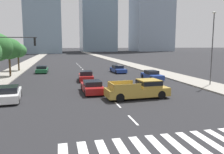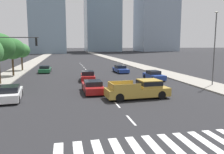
# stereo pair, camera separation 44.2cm
# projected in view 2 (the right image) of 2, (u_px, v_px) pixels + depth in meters

# --- Properties ---
(sidewalk_east) EXTENTS (4.00, 260.00, 0.15)m
(sidewalk_east) POSITION_uv_depth(u_px,v_px,m) (164.00, 73.00, 39.06)
(sidewalk_east) COLOR gray
(sidewalk_east) RESTS_ON ground
(sidewalk_west) EXTENTS (4.00, 260.00, 0.15)m
(sidewalk_west) POSITION_uv_depth(u_px,v_px,m) (6.00, 77.00, 33.91)
(sidewalk_west) COLOR gray
(sidewalk_west) RESTS_ON ground
(crosswalk_near) EXTENTS (9.45, 2.84, 0.01)m
(crosswalk_near) POSITION_uv_depth(u_px,v_px,m) (155.00, 147.00, 10.79)
(crosswalk_near) COLOR silver
(crosswalk_near) RESTS_ON ground
(lane_divider_center) EXTENTS (0.14, 50.00, 0.01)m
(lane_divider_center) POSITION_uv_depth(u_px,v_px,m) (90.00, 74.00, 37.93)
(lane_divider_center) COLOR silver
(lane_divider_center) RESTS_ON ground
(pickup_truck) EXTENTS (5.89, 2.40, 1.67)m
(pickup_truck) POSITION_uv_depth(u_px,v_px,m) (140.00, 89.00, 20.73)
(pickup_truck) COLOR #B28E38
(pickup_truck) RESTS_ON ground
(sedan_green_0) EXTENTS (1.96, 4.56, 1.22)m
(sedan_green_0) POSITION_uv_depth(u_px,v_px,m) (45.00, 69.00, 40.27)
(sedan_green_0) COLOR #1E6038
(sedan_green_0) RESTS_ON ground
(sedan_red_1) EXTENTS (1.97, 4.52, 1.25)m
(sedan_red_1) POSITION_uv_depth(u_px,v_px,m) (93.00, 87.00, 23.18)
(sedan_red_1) COLOR maroon
(sedan_red_1) RESTS_ON ground
(sedan_blue_2) EXTENTS (2.04, 4.85, 1.26)m
(sedan_blue_2) POSITION_uv_depth(u_px,v_px,m) (121.00, 69.00, 40.26)
(sedan_blue_2) COLOR navy
(sedan_blue_2) RESTS_ON ground
(sedan_red_3) EXTENTS (2.14, 4.43, 1.33)m
(sedan_red_3) POSITION_uv_depth(u_px,v_px,m) (88.00, 76.00, 31.07)
(sedan_red_3) COLOR maroon
(sedan_red_3) RESTS_ON ground
(sedan_blue_4) EXTENTS (1.90, 4.32, 1.28)m
(sedan_blue_4) POSITION_uv_depth(u_px,v_px,m) (154.00, 76.00, 31.77)
(sedan_blue_4) COLOR navy
(sedan_blue_4) RESTS_ON ground
(sedan_white_5) EXTENTS (2.28, 4.66, 1.29)m
(sedan_white_5) POSITION_uv_depth(u_px,v_px,m) (9.00, 93.00, 20.03)
(sedan_white_5) COLOR silver
(sedan_white_5) RESTS_ON ground
(traffic_signal_far) EXTENTS (5.01, 0.28, 5.88)m
(traffic_signal_far) POSITION_uv_depth(u_px,v_px,m) (10.00, 51.00, 24.21)
(traffic_signal_far) COLOR #333335
(traffic_signal_far) RESTS_ON sidewalk_west
(street_lamp_east) EXTENTS (0.50, 0.24, 8.48)m
(street_lamp_east) POSITION_uv_depth(u_px,v_px,m) (215.00, 44.00, 26.28)
(street_lamp_east) COLOR #3F3F42
(street_lamp_east) RESTS_ON sidewalk_east
(street_tree_third) EXTENTS (3.76, 3.76, 5.73)m
(street_tree_third) POSITION_uv_depth(u_px,v_px,m) (12.00, 49.00, 34.57)
(street_tree_third) COLOR #4C3823
(street_tree_third) RESTS_ON sidewalk_west
(street_tree_fourth) EXTENTS (3.10, 3.10, 5.00)m
(street_tree_fourth) POSITION_uv_depth(u_px,v_px,m) (21.00, 51.00, 42.16)
(street_tree_fourth) COLOR #4C3823
(street_tree_fourth) RESTS_ON sidewalk_west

